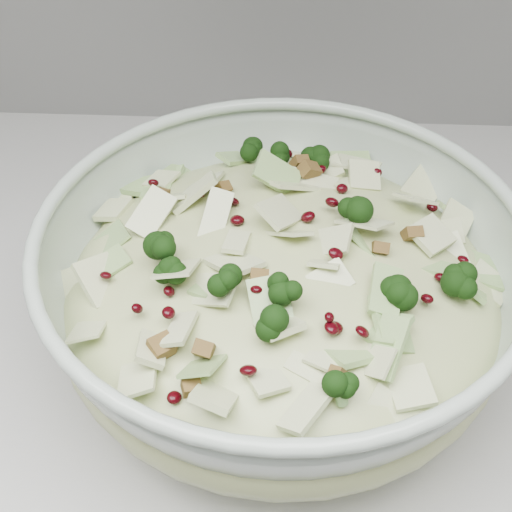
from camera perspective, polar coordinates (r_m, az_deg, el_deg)
The scene contains 3 objects.
counter at distance 1.04m, azimuth -3.79°, elevation -19.48°, with size 3.60×0.60×0.90m, color #B2B2AD.
mixing_bowl at distance 0.54m, azimuth 2.01°, elevation -3.19°, with size 0.46×0.46×0.14m.
salad at distance 0.53m, azimuth 2.07°, elevation -1.43°, with size 0.38×0.38×0.14m.
Camera 1 is at (0.09, 1.22, 1.37)m, focal length 50.00 mm.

